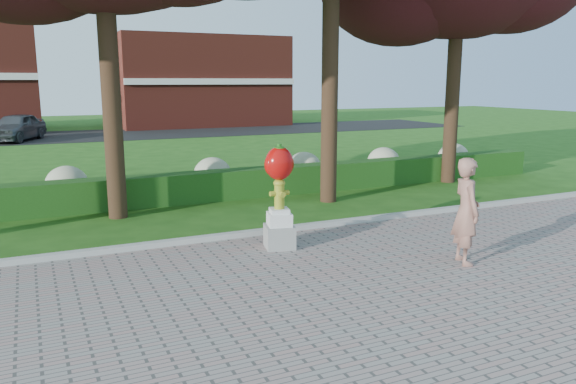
{
  "coord_description": "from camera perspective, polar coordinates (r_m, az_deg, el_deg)",
  "views": [
    {
      "loc": [
        -3.81,
        -7.67,
        3.23
      ],
      "look_at": [
        0.2,
        1.0,
        1.34
      ],
      "focal_mm": 35.0,
      "sensor_mm": 36.0,
      "label": 1
    }
  ],
  "objects": [
    {
      "name": "lawn_hedge",
      "position": [
        15.42,
        -10.1,
        0.45
      ],
      "size": [
        24.0,
        0.7,
        0.8
      ],
      "primitive_type": "cube",
      "color": "#1C4213",
      "rests_on": "ground"
    },
    {
      "name": "parked_car",
      "position": [
        34.15,
        -25.89,
        5.96
      ],
      "size": [
        3.45,
        4.75,
        1.5
      ],
      "primitive_type": "imported",
      "rotation": [
        0.0,
        0.0,
        -0.43
      ],
      "color": "#42464A",
      "rests_on": "street"
    },
    {
      "name": "street",
      "position": [
        36.02,
        -18.75,
        5.49
      ],
      "size": [
        50.0,
        8.0,
        0.02
      ],
      "primitive_type": "cube",
      "color": "black",
      "rests_on": "ground"
    },
    {
      "name": "curb",
      "position": [
        11.76,
        -5.02,
        -4.41
      ],
      "size": [
        40.0,
        0.18,
        0.15
      ],
      "primitive_type": "cube",
      "color": "#ADADA5",
      "rests_on": "ground"
    },
    {
      "name": "woman",
      "position": [
        10.35,
        17.66,
        -1.85
      ],
      "size": [
        0.64,
        0.8,
        1.9
      ],
      "primitive_type": "imported",
      "rotation": [
        0.0,
        0.0,
        1.27
      ],
      "color": "#9E6B5A",
      "rests_on": "walkway"
    },
    {
      "name": "building_right",
      "position": [
        43.31,
        -9.18,
        11.03
      ],
      "size": [
        12.0,
        8.0,
        6.4
      ],
      "primitive_type": "cube",
      "color": "maroon",
      "rests_on": "ground"
    },
    {
      "name": "hydrangea_row",
      "position": [
        16.49,
        -9.1,
        1.7
      ],
      "size": [
        20.1,
        1.1,
        0.99
      ],
      "color": "#A4AC83",
      "rests_on": "ground"
    },
    {
      "name": "hydrant_sculpture",
      "position": [
        10.75,
        -0.89,
        -0.15
      ],
      "size": [
        0.66,
        0.66,
        2.03
      ],
      "rotation": [
        0.0,
        0.0,
        -0.22
      ],
      "color": "gray",
      "rests_on": "walkway"
    },
    {
      "name": "ground",
      "position": [
        9.15,
        1.49,
        -9.48
      ],
      "size": [
        100.0,
        100.0,
        0.0
      ],
      "primitive_type": "plane",
      "color": "#214D13",
      "rests_on": "ground"
    }
  ]
}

